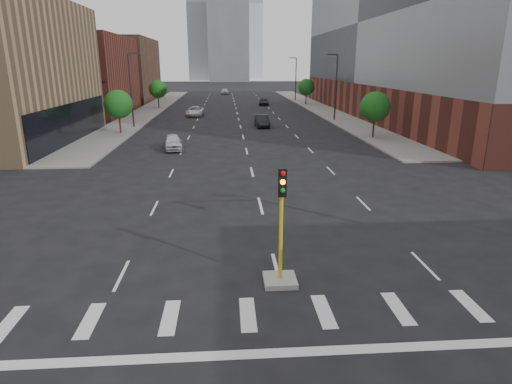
{
  "coord_description": "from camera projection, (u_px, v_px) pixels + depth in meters",
  "views": [
    {
      "loc": [
        -1.89,
        -5.11,
        7.78
      ],
      "look_at": [
        -0.65,
        12.43,
        2.5
      ],
      "focal_mm": 30.0,
      "sensor_mm": 36.0,
      "label": 1
    }
  ],
  "objects": [
    {
      "name": "sidewalk_left_far",
      "position": [
        153.0,
        108.0,
        76.91
      ],
      "size": [
        5.0,
        92.0,
        0.15
      ],
      "primitive_type": "cube",
      "color": "gray",
      "rests_on": "ground"
    },
    {
      "name": "sidewalk_right_far",
      "position": [
        317.0,
        107.0,
        78.93
      ],
      "size": [
        5.0,
        92.0,
        0.15
      ],
      "primitive_type": "cube",
      "color": "gray",
      "rests_on": "ground"
    },
    {
      "name": "building_left_far_a",
      "position": [
        61.0,
        76.0,
        66.72
      ],
      "size": [
        20.0,
        22.0,
        12.0
      ],
      "primitive_type": "cube",
      "color": "brown",
      "rests_on": "ground"
    },
    {
      "name": "building_left_far_b",
      "position": [
        105.0,
        70.0,
        91.42
      ],
      "size": [
        20.0,
        24.0,
        13.0
      ],
      "primitive_type": "cube",
      "color": "brown",
      "rests_on": "ground"
    },
    {
      "name": "building_right_main",
      "position": [
        436.0,
        41.0,
        63.39
      ],
      "size": [
        24.0,
        70.0,
        22.0
      ],
      "color": "brown",
      "rests_on": "ground"
    },
    {
      "name": "tower_left",
      "position": [
        211.0,
        5.0,
        206.81
      ],
      "size": [
        22.0,
        22.0,
        70.0
      ],
      "primitive_type": "cube",
      "color": "#B2B7BC",
      "rests_on": "ground"
    },
    {
      "name": "tower_right",
      "position": [
        244.0,
        5.0,
        244.79
      ],
      "size": [
        20.0,
        20.0,
        80.0
      ],
      "primitive_type": "cube",
      "color": "#B2B7BC",
      "rests_on": "ground"
    },
    {
      "name": "tower_mid",
      "position": [
        228.0,
        31.0,
        191.98
      ],
      "size": [
        18.0,
        18.0,
        44.0
      ],
      "primitive_type": "cube",
      "color": "slate",
      "rests_on": "ground"
    },
    {
      "name": "median_traffic_signal",
      "position": [
        280.0,
        259.0,
        15.54
      ],
      "size": [
        1.2,
        1.2,
        4.4
      ],
      "color": "#999993",
      "rests_on": "ground"
    },
    {
      "name": "streetlight_right_a",
      "position": [
        335.0,
        85.0,
        59.25
      ],
      "size": [
        1.6,
        0.22,
        9.07
      ],
      "color": "#2D2D30",
      "rests_on": "ground"
    },
    {
      "name": "streetlight_right_b",
      "position": [
        295.0,
        77.0,
        92.69
      ],
      "size": [
        1.6,
        0.22,
        9.07
      ],
      "color": "#2D2D30",
      "rests_on": "ground"
    },
    {
      "name": "streetlight_left",
      "position": [
        132.0,
        87.0,
        52.67
      ],
      "size": [
        1.6,
        0.22,
        9.07
      ],
      "color": "#2D2D30",
      "rests_on": "ground"
    },
    {
      "name": "tree_left_near",
      "position": [
        118.0,
        104.0,
        48.32
      ],
      "size": [
        3.2,
        3.2,
        4.85
      ],
      "color": "#382619",
      "rests_on": "ground"
    },
    {
      "name": "tree_left_far",
      "position": [
        158.0,
        89.0,
        76.98
      ],
      "size": [
        3.2,
        3.2,
        4.85
      ],
      "color": "#382619",
      "rests_on": "ground"
    },
    {
      "name": "tree_right_near",
      "position": [
        375.0,
        107.0,
        45.43
      ],
      "size": [
        3.2,
        3.2,
        4.85
      ],
      "color": "#382619",
      "rests_on": "ground"
    },
    {
      "name": "tree_right_far",
      "position": [
        306.0,
        87.0,
        83.64
      ],
      "size": [
        3.2,
        3.2,
        4.85
      ],
      "color": "#382619",
      "rests_on": "ground"
    },
    {
      "name": "car_near_left",
      "position": [
        173.0,
        142.0,
        40.22
      ],
      "size": [
        2.39,
        4.46,
        1.44
      ],
      "primitive_type": "imported",
      "rotation": [
        0.0,
        0.0,
        0.17
      ],
      "color": "silver",
      "rests_on": "ground"
    },
    {
      "name": "car_mid_right",
      "position": [
        262.0,
        121.0,
        54.8
      ],
      "size": [
        1.75,
        4.61,
        1.5
      ],
      "primitive_type": "imported",
      "rotation": [
        0.0,
        0.0,
        0.04
      ],
      "color": "black",
      "rests_on": "ground"
    },
    {
      "name": "car_far_left",
      "position": [
        195.0,
        111.0,
        66.27
      ],
      "size": [
        2.63,
        5.28,
        1.44
      ],
      "primitive_type": "imported",
      "rotation": [
        0.0,
        0.0,
        -0.05
      ],
      "color": "white",
      "rests_on": "ground"
    },
    {
      "name": "car_deep_right",
      "position": [
        264.0,
        102.0,
        83.27
      ],
      "size": [
        2.36,
        4.77,
        1.33
      ],
      "primitive_type": "imported",
      "rotation": [
        0.0,
        0.0,
        -0.11
      ],
      "color": "black",
      "rests_on": "ground"
    },
    {
      "name": "car_distant",
      "position": [
        225.0,
        91.0,
        112.8
      ],
      "size": [
        2.02,
        4.68,
        1.57
      ],
      "primitive_type": "imported",
      "rotation": [
        0.0,
        0.0,
        -0.04
      ],
      "color": "silver",
      "rests_on": "ground"
    }
  ]
}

